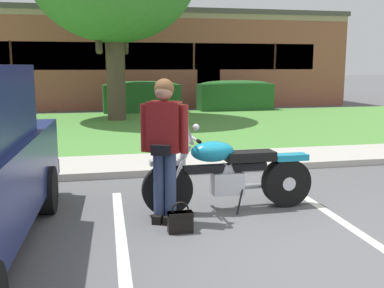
% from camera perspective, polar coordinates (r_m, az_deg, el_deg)
% --- Properties ---
extents(ground_plane, '(140.00, 140.00, 0.00)m').
position_cam_1_polar(ground_plane, '(5.06, 11.38, -12.08)').
color(ground_plane, '#565659').
extents(curb_strip, '(60.00, 0.20, 0.12)m').
position_cam_1_polar(curb_strip, '(8.09, 1.74, -3.14)').
color(curb_strip, '#B7B2A8').
rests_on(curb_strip, ground).
extents(concrete_walk, '(60.00, 1.50, 0.08)m').
position_cam_1_polar(concrete_walk, '(8.91, 0.39, -2.08)').
color(concrete_walk, '#B7B2A8').
rests_on(concrete_walk, ground).
extents(grass_lawn, '(60.00, 8.68, 0.06)m').
position_cam_1_polar(grass_lawn, '(13.85, -4.33, 2.10)').
color(grass_lawn, '#518E3D').
rests_on(grass_lawn, ground).
extents(stall_stripe_0, '(0.27, 4.40, 0.01)m').
position_cam_1_polar(stall_stripe_0, '(4.86, -8.53, -12.89)').
color(stall_stripe_0, silver).
rests_on(stall_stripe_0, ground).
extents(stall_stripe_1, '(0.27, 4.40, 0.01)m').
position_cam_1_polar(stall_stripe_1, '(5.65, 19.54, -10.06)').
color(stall_stripe_1, silver).
rests_on(stall_stripe_1, ground).
extents(motorcycle, '(2.24, 0.82, 1.26)m').
position_cam_1_polar(motorcycle, '(6.01, 5.24, -3.51)').
color(motorcycle, black).
rests_on(motorcycle, ground).
extents(rider_person, '(0.53, 0.39, 1.70)m').
position_cam_1_polar(rider_person, '(5.42, -3.42, 0.46)').
color(rider_person, black).
rests_on(rider_person, ground).
extents(handbag, '(0.28, 0.13, 0.36)m').
position_cam_1_polar(handbag, '(5.27, -1.43, -9.30)').
color(handbag, black).
rests_on(handbag, ground).
extents(hedge_left, '(2.90, 0.90, 1.24)m').
position_cam_1_polar(hedge_left, '(17.94, -6.18, 5.81)').
color(hedge_left, '#235623').
rests_on(hedge_left, ground).
extents(hedge_center_left, '(2.97, 0.90, 1.24)m').
position_cam_1_polar(hedge_center_left, '(18.73, 5.30, 5.99)').
color(hedge_center_left, '#235623').
rests_on(hedge_center_left, ground).
extents(brick_building, '(21.55, 8.94, 4.18)m').
position_cam_1_polar(brick_building, '(23.79, -10.87, 10.12)').
color(brick_building, '#93513D').
rests_on(brick_building, ground).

